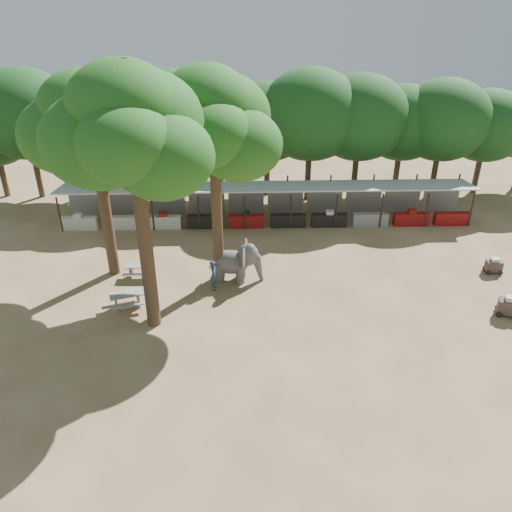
{
  "coord_description": "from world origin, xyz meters",
  "views": [
    {
      "loc": [
        -1.68,
        -17.85,
        14.23
      ],
      "look_at": [
        -1.0,
        5.0,
        2.0
      ],
      "focal_mm": 35.0,
      "sensor_mm": 36.0,
      "label": 1
    }
  ],
  "objects_px": {
    "yard_tree_center": "(130,132)",
    "cart_front": "(509,306)",
    "yard_tree_back": "(211,124)",
    "handler": "(214,275)",
    "cart_back": "(494,265)",
    "yard_tree_left": "(91,127)",
    "picnic_table_near": "(127,298)",
    "picnic_table_far": "(140,269)",
    "elephant": "(237,262)"
  },
  "relations": [
    {
      "from": "yard_tree_back",
      "to": "picnic_table_near",
      "type": "xyz_separation_m",
      "value": [
        -4.42,
        -2.74,
        -8.01
      ]
    },
    {
      "from": "cart_front",
      "to": "cart_back",
      "type": "height_order",
      "value": "cart_front"
    },
    {
      "from": "yard_tree_center",
      "to": "cart_front",
      "type": "xyz_separation_m",
      "value": [
        17.48,
        -0.04,
        -8.67
      ]
    },
    {
      "from": "yard_tree_left",
      "to": "yard_tree_center",
      "type": "bearing_deg",
      "value": -59.04
    },
    {
      "from": "handler",
      "to": "cart_front",
      "type": "bearing_deg",
      "value": -105.78
    },
    {
      "from": "picnic_table_near",
      "to": "cart_back",
      "type": "distance_m",
      "value": 20.29
    },
    {
      "from": "yard_tree_center",
      "to": "yard_tree_left",
      "type": "bearing_deg",
      "value": 120.96
    },
    {
      "from": "picnic_table_near",
      "to": "elephant",
      "type": "bearing_deg",
      "value": 6.81
    },
    {
      "from": "yard_tree_center",
      "to": "handler",
      "type": "distance_m",
      "value": 9.3
    },
    {
      "from": "picnic_table_near",
      "to": "cart_front",
      "type": "xyz_separation_m",
      "value": [
        18.9,
        -1.3,
        -0.0
      ]
    },
    {
      "from": "handler",
      "to": "elephant",
      "type": "bearing_deg",
      "value": -56.35
    },
    {
      "from": "picnic_table_far",
      "to": "yard_tree_back",
      "type": "bearing_deg",
      "value": -3.11
    },
    {
      "from": "yard_tree_center",
      "to": "yard_tree_back",
      "type": "bearing_deg",
      "value": 53.14
    },
    {
      "from": "picnic_table_far",
      "to": "cart_front",
      "type": "height_order",
      "value": "cart_front"
    },
    {
      "from": "yard_tree_back",
      "to": "picnic_table_far",
      "type": "height_order",
      "value": "yard_tree_back"
    },
    {
      "from": "elephant",
      "to": "picnic_table_far",
      "type": "relative_size",
      "value": 1.94
    },
    {
      "from": "handler",
      "to": "cart_back",
      "type": "bearing_deg",
      "value": -89.78
    },
    {
      "from": "yard_tree_center",
      "to": "cart_back",
      "type": "bearing_deg",
      "value": 12.59
    },
    {
      "from": "yard_tree_center",
      "to": "picnic_table_far",
      "type": "bearing_deg",
      "value": 106.72
    },
    {
      "from": "picnic_table_near",
      "to": "cart_front",
      "type": "height_order",
      "value": "cart_front"
    },
    {
      "from": "yard_tree_center",
      "to": "picnic_table_near",
      "type": "distance_m",
      "value": 8.88
    },
    {
      "from": "elephant",
      "to": "handler",
      "type": "relative_size",
      "value": 1.76
    },
    {
      "from": "yard_tree_back",
      "to": "handler",
      "type": "height_order",
      "value": "yard_tree_back"
    },
    {
      "from": "yard_tree_center",
      "to": "picnic_table_far",
      "type": "xyz_separation_m",
      "value": [
        -1.29,
        4.31,
        -8.71
      ]
    },
    {
      "from": "picnic_table_near",
      "to": "yard_tree_back",
      "type": "bearing_deg",
      "value": 13.68
    },
    {
      "from": "yard_tree_back",
      "to": "handler",
      "type": "xyz_separation_m",
      "value": [
        -0.11,
        -1.12,
        -7.7
      ]
    },
    {
      "from": "yard_tree_left",
      "to": "cart_front",
      "type": "distance_m",
      "value": 22.44
    },
    {
      "from": "cart_front",
      "to": "cart_back",
      "type": "distance_m",
      "value": 4.38
    },
    {
      "from": "elephant",
      "to": "yard_tree_center",
      "type": "bearing_deg",
      "value": -130.62
    },
    {
      "from": "cart_back",
      "to": "picnic_table_far",
      "type": "bearing_deg",
      "value": -175.78
    },
    {
      "from": "yard_tree_back",
      "to": "picnic_table_near",
      "type": "relative_size",
      "value": 5.65
    },
    {
      "from": "yard_tree_left",
      "to": "cart_front",
      "type": "relative_size",
      "value": 8.46
    },
    {
      "from": "elephant",
      "to": "cart_front",
      "type": "distance_m",
      "value": 13.94
    },
    {
      "from": "yard_tree_center",
      "to": "cart_front",
      "type": "distance_m",
      "value": 19.51
    },
    {
      "from": "yard_tree_center",
      "to": "cart_front",
      "type": "relative_size",
      "value": 9.25
    },
    {
      "from": "yard_tree_back",
      "to": "picnic_table_far",
      "type": "distance_m",
      "value": 9.13
    },
    {
      "from": "cart_back",
      "to": "yard_tree_center",
      "type": "bearing_deg",
      "value": -162.78
    },
    {
      "from": "yard_tree_center",
      "to": "cart_back",
      "type": "distance_m",
      "value": 21.03
    },
    {
      "from": "elephant",
      "to": "cart_front",
      "type": "relative_size",
      "value": 2.29
    },
    {
      "from": "handler",
      "to": "picnic_table_far",
      "type": "height_order",
      "value": "handler"
    },
    {
      "from": "yard_tree_back",
      "to": "cart_front",
      "type": "distance_m",
      "value": 17.03
    },
    {
      "from": "picnic_table_far",
      "to": "handler",
      "type": "bearing_deg",
      "value": -17.9
    },
    {
      "from": "picnic_table_near",
      "to": "picnic_table_far",
      "type": "height_order",
      "value": "picnic_table_near"
    },
    {
      "from": "yard_tree_left",
      "to": "cart_back",
      "type": "height_order",
      "value": "yard_tree_left"
    },
    {
      "from": "elephant",
      "to": "picnic_table_far",
      "type": "bearing_deg",
      "value": -178.77
    },
    {
      "from": "handler",
      "to": "cart_back",
      "type": "distance_m",
      "value": 15.83
    },
    {
      "from": "yard_tree_center",
      "to": "picnic_table_near",
      "type": "bearing_deg",
      "value": 138.49
    },
    {
      "from": "yard_tree_center",
      "to": "elephant",
      "type": "distance_m",
      "value": 9.84
    },
    {
      "from": "yard_tree_center",
      "to": "cart_back",
      "type": "relative_size",
      "value": 12.17
    },
    {
      "from": "yard_tree_left",
      "to": "picnic_table_near",
      "type": "bearing_deg",
      "value": -67.14
    }
  ]
}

